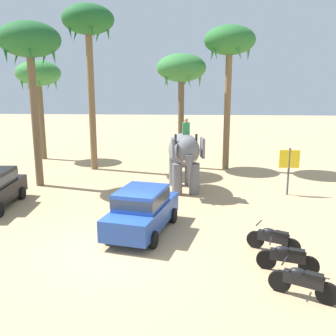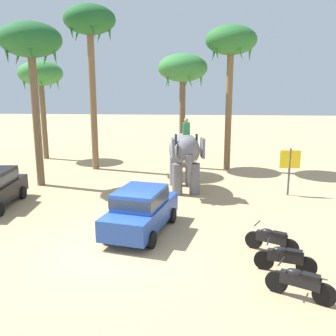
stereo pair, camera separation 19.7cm
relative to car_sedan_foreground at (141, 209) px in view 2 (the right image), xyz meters
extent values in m
plane|color=tan|center=(-0.80, -1.86, -0.93)|extent=(120.00, 120.00, 0.00)
cube|color=#23479E|center=(0.01, 0.04, -0.25)|extent=(2.55, 4.37, 0.76)
cube|color=#23479E|center=(-0.01, -0.06, 0.45)|extent=(1.98, 2.39, 0.64)
cube|color=#2D3842|center=(-0.01, -0.06, 0.45)|extent=(2.00, 2.41, 0.35)
cylinder|color=black|center=(-0.54, 1.46, -0.63)|extent=(0.31, 0.62, 0.60)
cylinder|color=black|center=(1.12, 1.09, -0.63)|extent=(0.31, 0.62, 0.60)
cylinder|color=black|center=(-1.10, -1.02, -0.63)|extent=(0.31, 0.62, 0.60)
cylinder|color=black|center=(0.56, -1.39, -0.63)|extent=(0.31, 0.62, 0.60)
cylinder|color=black|center=(-6.24, 1.28, -0.63)|extent=(0.22, 0.61, 0.60)
cylinder|color=black|center=(-6.42, 3.82, -0.63)|extent=(0.22, 0.61, 0.60)
ellipsoid|color=slate|center=(1.41, 6.07, 1.22)|extent=(2.02, 3.30, 1.70)
cylinder|color=slate|center=(1.97, 5.21, -0.13)|extent=(0.52, 0.52, 1.60)
cylinder|color=slate|center=(1.10, 5.09, -0.13)|extent=(0.52, 0.52, 1.60)
cylinder|color=slate|center=(1.71, 7.06, -0.13)|extent=(0.52, 0.52, 1.60)
cylinder|color=slate|center=(0.84, 6.93, -0.13)|extent=(0.52, 0.52, 1.60)
ellipsoid|color=slate|center=(1.64, 4.46, 1.52)|extent=(1.23, 1.15, 1.20)
cube|color=slate|center=(2.34, 4.66, 1.57)|extent=(0.23, 0.81, 0.96)
cube|color=slate|center=(0.91, 4.46, 1.57)|extent=(0.23, 0.81, 0.96)
cone|color=slate|center=(1.70, 4.02, 0.52)|extent=(0.41, 0.41, 1.60)
cone|color=beige|center=(1.95, 4.10, 1.02)|extent=(0.20, 0.57, 0.21)
cone|color=beige|center=(1.44, 4.03, 1.02)|extent=(0.20, 0.57, 0.21)
cube|color=#338C4C|center=(1.53, 5.23, 2.42)|extent=(0.37, 0.29, 0.60)
sphere|color=tan|center=(1.53, 5.23, 2.84)|extent=(0.22, 0.22, 0.22)
cylinder|color=#333338|center=(2.04, 5.30, 1.87)|extent=(0.12, 0.12, 0.55)
cylinder|color=#333338|center=(1.01, 5.15, 1.87)|extent=(0.12, 0.12, 0.55)
cylinder|color=black|center=(4.22, -3.91, -0.63)|extent=(0.58, 0.37, 0.60)
cylinder|color=black|center=(5.28, -4.47, -0.63)|extent=(0.58, 0.37, 0.60)
cube|color=black|center=(4.75, -4.19, -0.41)|extent=(1.00, 0.65, 0.32)
ellipsoid|color=black|center=(4.62, -4.12, -0.23)|extent=(0.50, 0.42, 0.20)
cube|color=black|center=(4.97, -4.31, -0.23)|extent=(0.49, 0.40, 0.12)
cylinder|color=black|center=(4.30, -3.96, -0.01)|extent=(0.29, 0.51, 0.04)
cylinder|color=black|center=(4.11, -2.65, -0.63)|extent=(0.60, 0.27, 0.60)
cylinder|color=black|center=(5.26, -2.99, -0.63)|extent=(0.60, 0.27, 0.60)
cube|color=black|center=(4.68, -2.82, -0.41)|extent=(1.03, 0.48, 0.32)
ellipsoid|color=black|center=(4.54, -2.78, -0.23)|extent=(0.49, 0.35, 0.20)
cube|color=black|center=(4.92, -2.89, -0.23)|extent=(0.48, 0.34, 0.12)
cylinder|color=black|center=(4.19, -2.67, -0.01)|extent=(0.19, 0.54, 0.04)
cylinder|color=black|center=(4.02, -1.16, -0.63)|extent=(0.58, 0.37, 0.60)
cylinder|color=black|center=(5.08, -1.72, -0.63)|extent=(0.58, 0.37, 0.60)
cube|color=black|center=(4.55, -1.44, -0.41)|extent=(0.99, 0.66, 0.32)
ellipsoid|color=black|center=(4.42, -1.37, -0.23)|extent=(0.50, 0.42, 0.20)
cube|color=black|center=(4.77, -1.56, -0.23)|extent=(0.49, 0.40, 0.12)
cylinder|color=black|center=(4.10, -1.20, -0.01)|extent=(0.30, 0.50, 0.04)
cylinder|color=brown|center=(4.08, 11.32, 3.07)|extent=(0.42, 0.42, 7.99)
ellipsoid|color=#286B2D|center=(4.08, 11.32, 7.26)|extent=(3.20, 3.20, 1.80)
cone|color=#286B2D|center=(5.28, 11.32, 6.76)|extent=(0.40, 0.92, 1.64)
cone|color=#286B2D|center=(4.45, 12.46, 6.76)|extent=(0.91, 0.57, 1.67)
cone|color=#286B2D|center=(3.11, 12.03, 6.76)|extent=(0.73, 0.83, 1.69)
cone|color=#286B2D|center=(3.11, 10.62, 6.76)|extent=(0.73, 0.83, 1.69)
cone|color=#286B2D|center=(4.45, 10.18, 6.76)|extent=(0.91, 0.57, 1.67)
cylinder|color=brown|center=(1.08, 11.72, 2.25)|extent=(0.40, 0.40, 6.35)
ellipsoid|color=#337A38|center=(1.08, 11.72, 5.62)|extent=(3.20, 3.20, 1.80)
cone|color=#337A38|center=(2.28, 11.72, 5.12)|extent=(0.40, 0.92, 1.64)
cone|color=#337A38|center=(1.45, 12.86, 5.12)|extent=(0.91, 0.57, 1.67)
cone|color=#337A38|center=(0.11, 12.43, 5.12)|extent=(0.73, 0.83, 1.69)
cone|color=#337A38|center=(0.11, 11.02, 5.12)|extent=(0.73, 0.83, 1.69)
cone|color=#337A38|center=(1.45, 10.58, 5.12)|extent=(0.91, 0.57, 1.67)
cylinder|color=brown|center=(-9.34, 13.96, 2.13)|extent=(0.39, 0.39, 6.11)
ellipsoid|color=#337A38|center=(-9.34, 13.96, 5.38)|extent=(3.20, 3.20, 1.80)
cone|color=#337A38|center=(-8.14, 13.96, 4.88)|extent=(0.40, 0.92, 1.64)
cone|color=#337A38|center=(-8.97, 15.10, 4.88)|extent=(0.91, 0.57, 1.67)
cone|color=#337A38|center=(-10.32, 14.67, 4.88)|extent=(0.73, 0.83, 1.69)
cone|color=#337A38|center=(-10.32, 13.26, 4.88)|extent=(0.73, 0.83, 1.69)
cone|color=#337A38|center=(-8.97, 12.82, 4.88)|extent=(0.91, 0.57, 1.67)
cylinder|color=brown|center=(-6.58, 6.38, 2.84)|extent=(0.41, 0.41, 7.54)
ellipsoid|color=#1E5B28|center=(-6.58, 6.38, 6.81)|extent=(3.20, 3.20, 1.80)
cone|color=#1E5B28|center=(-5.38, 6.38, 6.31)|extent=(0.40, 0.92, 1.64)
cone|color=#1E5B28|center=(-6.20, 7.52, 6.31)|extent=(0.91, 0.57, 1.67)
cone|color=#1E5B28|center=(-7.55, 7.09, 6.31)|extent=(0.73, 0.83, 1.69)
cone|color=#1E5B28|center=(-7.55, 5.68, 6.31)|extent=(0.73, 0.83, 1.69)
cone|color=#1E5B28|center=(-6.20, 5.24, 6.31)|extent=(0.91, 0.57, 1.67)
cylinder|color=brown|center=(-4.63, 10.69, 3.67)|extent=(0.43, 0.43, 9.19)
ellipsoid|color=#1E5B28|center=(-4.63, 10.69, 8.47)|extent=(3.20, 3.20, 1.80)
cone|color=#1E5B28|center=(-3.43, 10.69, 7.97)|extent=(0.40, 0.92, 1.64)
cone|color=#1E5B28|center=(-4.25, 11.83, 7.97)|extent=(0.91, 0.57, 1.67)
cone|color=#1E5B28|center=(-5.60, 11.39, 7.97)|extent=(0.73, 0.83, 1.69)
cone|color=#1E5B28|center=(-5.60, 9.98, 7.97)|extent=(0.73, 0.83, 1.69)
cone|color=#1E5B28|center=(-4.25, 9.55, 7.97)|extent=(0.91, 0.57, 1.67)
cylinder|color=#4C4C51|center=(6.69, 5.41, 0.27)|extent=(0.10, 0.10, 2.40)
cube|color=yellow|center=(6.69, 5.41, 0.92)|extent=(1.00, 0.08, 0.90)
camera|label=1|loc=(1.81, -13.17, 4.49)|focal=39.85mm
camera|label=2|loc=(2.01, -13.16, 4.49)|focal=39.85mm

